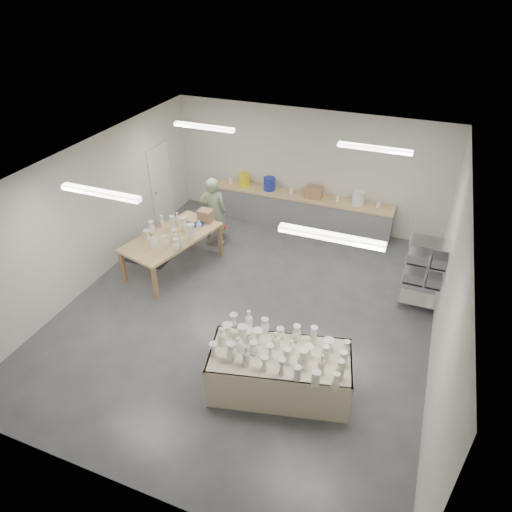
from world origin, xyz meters
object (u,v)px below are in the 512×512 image
at_px(drying_table, 279,370).
at_px(work_table, 175,234).
at_px(potter, 213,212).
at_px(red_stool, 219,227).

relative_size(drying_table, work_table, 0.99).
relative_size(work_table, potter, 1.39).
bearing_deg(red_stool, work_table, -102.80).
bearing_deg(potter, red_stool, -109.40).
height_order(work_table, red_stool, work_table).
distance_m(drying_table, work_table, 4.20).
relative_size(work_table, red_stool, 6.21).
height_order(work_table, potter, potter).
relative_size(drying_table, potter, 1.38).
xyz_separation_m(work_table, potter, (0.34, 1.21, 0.03)).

